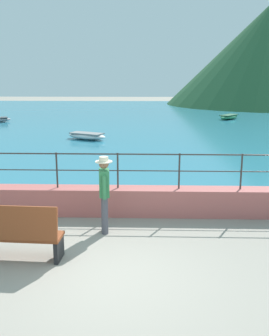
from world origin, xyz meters
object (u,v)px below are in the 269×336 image
object	(u,v)px
bench_main	(16,233)
person_walking	(104,191)
boat_5	(229,117)
boat_4	(87,136)

from	to	relation	value
bench_main	person_walking	distance (m)	2.14
boat_5	boat_4	bearing A→B (deg)	-133.28
person_walking	boat_5	bearing A→B (deg)	72.10
person_walking	boat_4	distance (m)	13.01
person_walking	boat_5	size ratio (longest dim) A/B	0.74
person_walking	boat_5	world-z (taller)	person_walking
person_walking	boat_4	size ratio (longest dim) A/B	0.71
person_walking	boat_5	distance (m)	24.45
bench_main	person_walking	xyz separation A→B (m)	(1.53, 1.43, 0.42)
bench_main	boat_5	distance (m)	26.29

